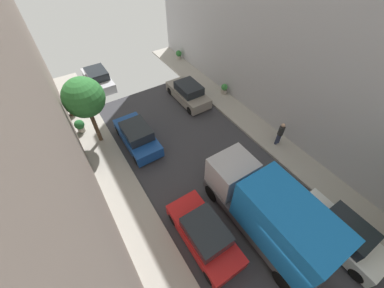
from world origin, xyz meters
The scene contains 15 objects.
ground centered at (0.00, 0.00, 0.00)m, with size 32.00×32.00×0.00m, color #38383D.
sidewalk_right centered at (5.00, 0.00, 0.07)m, with size 2.00×44.00×0.15m, color #A8A399.
parked_car_left_2 centered at (-2.70, 2.72, 0.72)m, with size 1.78×4.20×1.57m.
parked_car_left_3 centered at (-2.70, 10.41, 0.72)m, with size 1.78×4.20×1.57m.
parked_car_left_4 centered at (-2.70, 18.74, 0.72)m, with size 1.78×4.20×1.57m.
parked_car_right_1 centered at (2.70, -0.65, 0.72)m, with size 1.78×4.20×1.57m.
parked_car_right_2 centered at (2.70, 12.70, 0.72)m, with size 1.78×4.20×1.57m.
delivery_truck centered at (0.00, 1.61, 1.79)m, with size 2.26×6.60×3.38m.
pedestrian centered at (5.04, 5.29, 1.07)m, with size 0.40×0.36×1.72m.
street_tree_0 centered at (-4.76, 12.02, 3.57)m, with size 2.37×2.37×4.63m.
potted_plant_0 centered at (-5.64, 15.83, 0.70)m, with size 0.78×0.78×1.01m.
potted_plant_1 centered at (5.59, 19.07, 0.61)m, with size 0.59×0.59×0.84m.
potted_plant_2 centered at (5.64, 11.77, 0.60)m, with size 0.53×0.53×0.86m.
potted_plant_3 centered at (-5.61, 13.56, 0.67)m, with size 0.66×0.66×0.95m.
potted_plant_5 centered at (-5.50, 18.70, 0.48)m, with size 0.37×0.37×0.62m.
Camera 1 is at (-5.50, -0.55, 11.42)m, focal length 21.61 mm.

